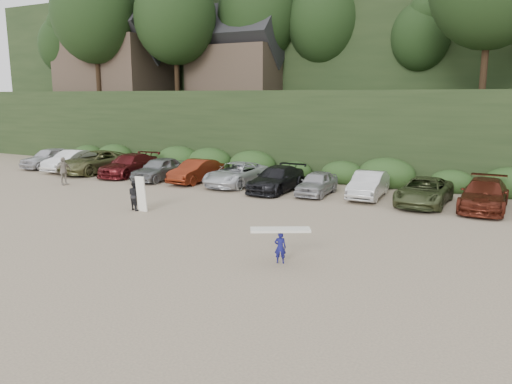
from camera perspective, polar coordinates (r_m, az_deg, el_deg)
The scene contains 6 objects.
ground at distance 21.04m, azimuth -5.85°, elevation -4.66°, with size 120.00×120.00×0.00m, color tan.
hillside_backdrop at distance 54.30m, azimuth 16.00°, elevation 16.47°, with size 90.00×41.50×28.00m.
parked_cars at distance 31.08m, azimuth -0.99°, elevation 1.94°, with size 39.24×6.03×1.65m.
distant_walker at distance 34.18m, azimuth -21.17°, elevation 2.25°, with size 1.06×0.44×1.80m, color gray.
child_surfer at distance 17.06m, azimuth 2.79°, elevation -5.46°, with size 2.05×1.49×1.22m.
adult_surfer at distance 25.55m, azimuth -13.61°, elevation -0.35°, with size 1.23×0.75×1.78m.
Camera 1 is at (11.27, -16.85, 5.66)m, focal length 35.00 mm.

